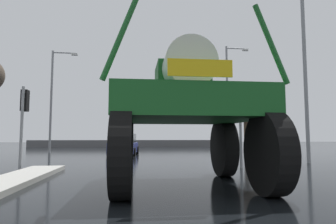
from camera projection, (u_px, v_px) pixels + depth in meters
name	position (u px, v px, depth m)	size (l,w,h in m)	color
ground_plane	(138.00, 157.00, 19.05)	(120.00, 120.00, 0.00)	black
oversize_sprayer	(184.00, 113.00, 7.80)	(4.10, 5.13, 4.21)	black
sedan_ahead	(124.00, 145.00, 20.55)	(2.18, 4.24, 1.52)	navy
traffic_signal_near_left	(24.00, 110.00, 11.22)	(0.24, 0.54, 3.22)	gray
traffic_signal_near_right	(239.00, 105.00, 12.26)	(0.24, 0.54, 3.59)	gray
streetlight_near_right	(307.00, 63.00, 14.63)	(2.03, 0.24, 9.05)	gray
streetlight_far_left	(53.00, 95.00, 23.65)	(2.08, 0.24, 8.42)	gray
streetlight_far_right	(229.00, 93.00, 25.58)	(2.10, 0.24, 9.38)	gray
bare_tree_right	(246.00, 104.00, 25.98)	(3.48, 3.48, 5.73)	#473828
roadside_barrier	(136.00, 143.00, 38.70)	(27.78, 0.24, 0.90)	#59595B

